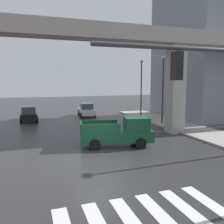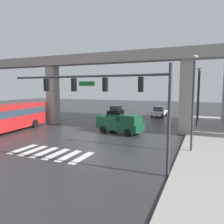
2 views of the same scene
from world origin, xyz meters
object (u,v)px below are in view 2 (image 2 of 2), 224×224
street_lamp_mid_block (198,91)px  street_lamp_near_corner (193,92)px  city_bus (8,116)px  pickup_truck (122,124)px  traffic_signal_mast (107,91)px  sedan_white (159,111)px  sedan_black (116,111)px  street_lamp_far_north (199,90)px

street_lamp_mid_block → street_lamp_near_corner: bearing=-90.0°
city_bus → street_lamp_near_corner: bearing=-0.7°
pickup_truck → city_bus: size_ratio=0.49×
traffic_signal_mast → street_lamp_mid_block: bearing=74.1°
sedan_white → city_bus: bearing=-124.1°
sedan_black → street_lamp_near_corner: (13.56, -18.03, 3.70)m
sedan_white → street_lamp_mid_block: street_lamp_mid_block is taller
pickup_truck → city_bus: city_bus is taller
city_bus → sedan_black: 18.72m
street_lamp_near_corner → street_lamp_far_north: size_ratio=1.00×
street_lamp_near_corner → sedan_black: bearing=127.0°
pickup_truck → traffic_signal_mast: traffic_signal_mast is taller
city_bus → street_lamp_near_corner: (19.37, -0.25, 2.83)m
sedan_white → street_lamp_near_corner: bearing=-72.4°
pickup_truck → street_lamp_mid_block: 10.36m
sedan_white → street_lamp_mid_block: (6.24, -8.86, 3.70)m
city_bus → street_lamp_far_north: (19.37, 15.76, 2.83)m
street_lamp_mid_block → street_lamp_far_north: size_ratio=1.00×
city_bus → street_lamp_mid_block: (19.37, 10.54, 2.83)m
street_lamp_mid_block → sedan_white: bearing=125.2°
city_bus → sedan_white: bearing=55.9°
city_bus → street_lamp_far_north: 25.13m
traffic_signal_mast → street_lamp_mid_block: size_ratio=1.50×
street_lamp_far_north → street_lamp_mid_block: bearing=-90.0°
street_lamp_far_north → pickup_truck: bearing=-121.7°
pickup_truck → street_lamp_mid_block: bearing=41.9°
street_lamp_far_north → sedan_white: bearing=149.7°
sedan_black → street_lamp_mid_block: 15.81m
city_bus → street_lamp_far_north: street_lamp_far_north is taller
pickup_truck → sedan_white: size_ratio=1.22×
traffic_signal_mast → street_lamp_far_north: size_ratio=1.50×
pickup_truck → sedan_black: size_ratio=1.24×
sedan_black → pickup_truck: bearing=-65.3°
pickup_truck → traffic_signal_mast: bearing=-74.5°
street_lamp_mid_block → city_bus: bearing=-151.4°
street_lamp_near_corner → street_lamp_far_north: bearing=90.0°
sedan_black → sedan_white: bearing=12.5°
traffic_signal_mast → street_lamp_near_corner: bearing=49.0°
city_bus → sedan_black: bearing=71.9°
street_lamp_near_corner → street_lamp_mid_block: same height
pickup_truck → sedan_white: 15.38m
sedan_black → street_lamp_far_north: street_lamp_far_north is taller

